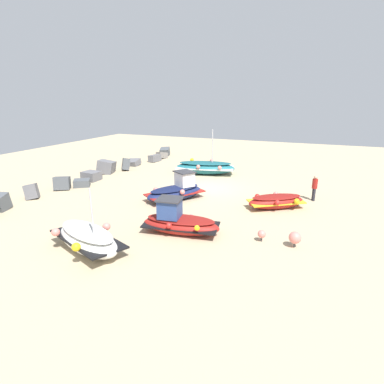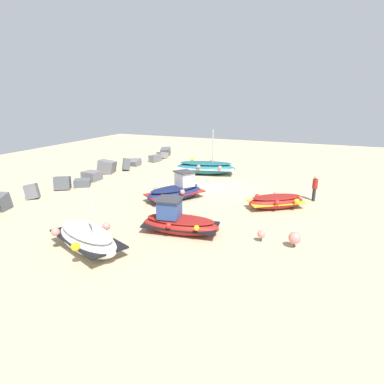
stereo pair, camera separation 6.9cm
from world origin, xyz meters
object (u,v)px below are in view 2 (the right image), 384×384
object	(u,v)px
mooring_buoy_0	(295,238)
fishing_boat_2	(276,201)
fishing_boat_4	(179,222)
fishing_boat_0	(87,239)
person_walking	(315,186)
mooring_buoy_1	(261,234)
fishing_boat_1	(206,167)
fishing_boat_3	(176,191)

from	to	relation	value
mooring_buoy_0	fishing_boat_2	bearing A→B (deg)	16.98
fishing_boat_4	fishing_boat_0	bearing A→B (deg)	40.00
person_walking	mooring_buoy_1	xyz separation A→B (m)	(-7.09, 1.93, -0.58)
fishing_boat_2	mooring_buoy_1	bearing A→B (deg)	-124.09
fishing_boat_2	fishing_boat_4	distance (m)	6.52
fishing_boat_2	fishing_boat_1	bearing A→B (deg)	101.91
person_walking	fishing_boat_4	bearing A→B (deg)	26.55
fishing_boat_3	mooring_buoy_0	distance (m)	8.59
mooring_buoy_0	mooring_buoy_1	distance (m)	1.43
fishing_boat_2	fishing_boat_3	size ratio (longest dim) A/B	0.85
fishing_boat_2	mooring_buoy_0	distance (m)	5.00
fishing_boat_4	mooring_buoy_0	bearing A→B (deg)	177.68
fishing_boat_4	mooring_buoy_0	distance (m)	5.29
fishing_boat_3	mooring_buoy_1	size ratio (longest dim) A/B	7.47
fishing_boat_1	fishing_boat_2	bearing A→B (deg)	122.89
fishing_boat_4	fishing_boat_2	bearing A→B (deg)	-133.55
fishing_boat_4	person_walking	size ratio (longest dim) A/B	2.41
fishing_boat_2	fishing_boat_4	xyz separation A→B (m)	(-5.30, 3.80, 0.13)
mooring_buoy_0	mooring_buoy_1	bearing A→B (deg)	88.63
fishing_boat_2	person_walking	size ratio (longest dim) A/B	2.13
fishing_boat_3	person_walking	xyz separation A→B (m)	(3.05, -8.07, 0.37)
mooring_buoy_0	mooring_buoy_1	world-z (taller)	mooring_buoy_0
fishing_boat_0	fishing_boat_4	bearing A→B (deg)	-110.44
fishing_boat_3	fishing_boat_0	bearing A→B (deg)	-150.59
mooring_buoy_1	mooring_buoy_0	bearing A→B (deg)	-91.37
fishing_boat_1	fishing_boat_4	bearing A→B (deg)	90.69
fishing_boat_0	mooring_buoy_1	size ratio (longest dim) A/B	7.76
fishing_boat_2	fishing_boat_4	bearing A→B (deg)	-160.22
mooring_buoy_0	mooring_buoy_1	xyz separation A→B (m)	(0.03, 1.42, -0.10)
fishing_boat_0	fishing_boat_2	size ratio (longest dim) A/B	1.22
fishing_boat_1	mooring_buoy_1	size ratio (longest dim) A/B	9.74
fishing_boat_4	mooring_buoy_1	bearing A→B (deg)	-179.77
fishing_boat_0	fishing_boat_2	bearing A→B (deg)	-106.51
fishing_boat_0	mooring_buoy_0	world-z (taller)	fishing_boat_0
fishing_boat_2	mooring_buoy_0	xyz separation A→B (m)	(-4.79, -1.46, 0.03)
mooring_buoy_0	fishing_boat_0	bearing A→B (deg)	114.16
fishing_boat_3	mooring_buoy_1	bearing A→B (deg)	-90.16
fishing_boat_0	fishing_boat_4	world-z (taller)	fishing_boat_0
mooring_buoy_0	fishing_boat_3	bearing A→B (deg)	61.69
fishing_boat_4	mooring_buoy_0	size ratio (longest dim) A/B	5.44
fishing_boat_0	fishing_boat_4	xyz separation A→B (m)	(3.11, -2.81, 0.02)
person_walking	mooring_buoy_1	size ratio (longest dim) A/B	2.99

